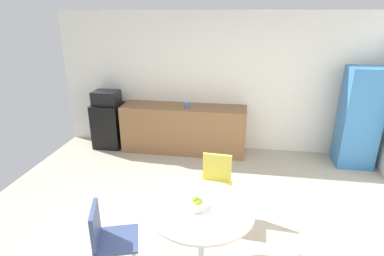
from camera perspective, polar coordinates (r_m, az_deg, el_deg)
ground_plane at (r=3.86m, az=-1.10°, el=-21.13°), size 6.00×6.00×0.00m
wall_back at (r=5.99m, az=3.97°, el=8.38°), size 6.00×0.10×2.60m
counter_block at (r=5.97m, az=-1.53°, el=-0.15°), size 2.35×0.60×0.90m
mini_fridge at (r=6.42m, az=-15.04°, el=0.53°), size 0.54×0.54×0.87m
microwave at (r=6.25m, az=-15.52°, el=5.41°), size 0.48×0.38×0.26m
locker_cabinet at (r=5.99m, az=28.46°, el=1.59°), size 0.60×0.50×1.73m
round_table at (r=3.30m, az=1.73°, el=-16.41°), size 1.07×1.07×0.73m
chair_yellow at (r=4.12m, az=4.40°, el=-9.27°), size 0.45×0.45×0.83m
chair_navy at (r=3.33m, az=-15.54°, el=-18.30°), size 0.53×0.53×0.83m
fruit_bowl at (r=3.20m, az=0.84°, el=-13.58°), size 0.26×0.26×0.13m
mug_white at (r=5.73m, az=-0.93°, el=4.20°), size 0.13×0.08×0.09m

